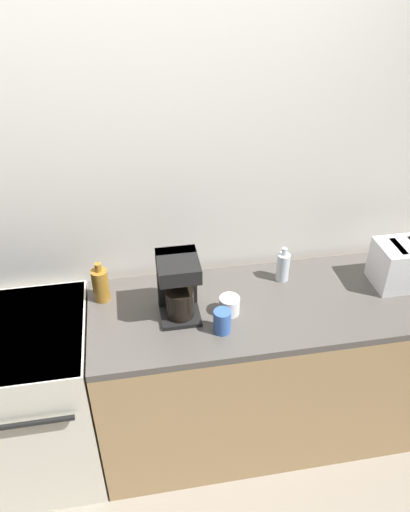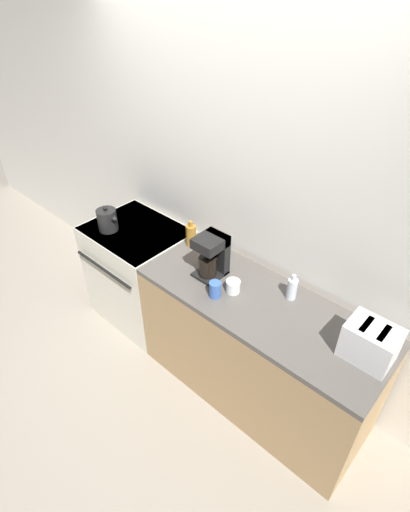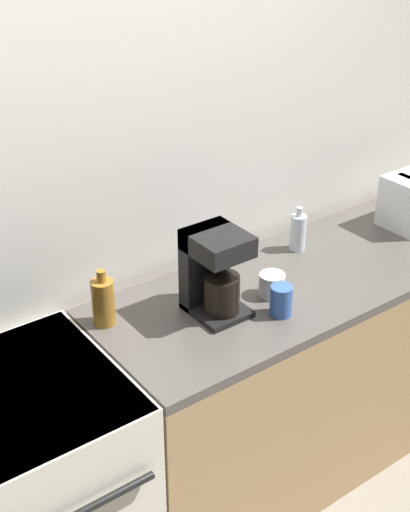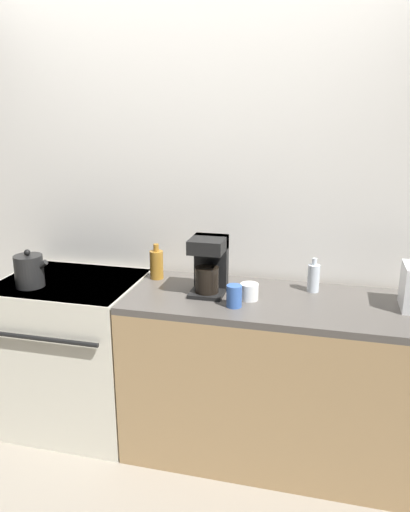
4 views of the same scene
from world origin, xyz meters
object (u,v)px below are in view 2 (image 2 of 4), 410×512
Objects in this scene: kettle at (107,220)px; bottle_clear at (292,288)px; toaster at (370,343)px; coffee_maker at (212,254)px; cup_white at (233,286)px; cup_blue at (215,289)px; bottle_amber at (191,235)px; stove at (140,273)px.

kettle reaches higher than bottle_clear.
toaster is at bearing -12.70° from bottle_clear.
coffee_maker is 3.27× the size of cup_white.
cup_white is (1.18, 0.10, -0.05)m from kettle.
cup_blue is at bearing -44.27° from coffee_maker.
bottle_amber is at bearing 160.67° from cup_white.
kettle is 1.13m from cup_blue.
toaster is 0.57m from bottle_clear.
bottle_clear is (1.49, 0.29, -0.01)m from kettle.
cup_blue is at bearing -31.35° from bottle_amber.
toaster is 2.42× the size of cup_blue.
kettle is 1.90× the size of cup_blue.
stove is 1.96m from toaster.
stove is at bearing 177.83° from cup_white.
bottle_amber reaches higher than bottle_clear.
bottle_clear is at bearing 167.30° from toaster.
kettle is 0.69m from bottle_amber.
bottle_amber reaches higher than stove.
coffee_maker is 0.25m from cup_white.
toaster is 0.86m from cup_white.
cup_blue is (1.13, -0.02, -0.03)m from kettle.
bottle_clear reaches higher than stove.
stove is 3.38× the size of toaster.
kettle is at bearing -171.42° from coffee_maker.
bottle_amber reaches higher than cup_blue.
toaster is 1.31× the size of bottle_amber.
bottle_clear is 1.66× the size of cup_blue.
cup_white is at bearing -147.04° from bottle_clear.
coffee_maker is 0.25m from cup_blue.
coffee_maker is at bearing 167.33° from cup_white.
cup_blue is at bearing -139.51° from bottle_clear.
coffee_maker reaches higher than cup_blue.
coffee_maker is (-1.08, -0.03, 0.05)m from toaster.
toaster is at bearing 4.78° from kettle.
stove is at bearing -178.90° from toaster.
kettle is at bearing -175.22° from toaster.
cup_blue is (0.51, -0.31, -0.03)m from bottle_amber.
stove is 8.19× the size of cup_blue.
kettle is at bearing -139.06° from stove.
cup_blue is (0.97, -0.15, 0.49)m from stove.
cup_white is at bearing -19.33° from bottle_amber.
bottle_clear is (-0.55, 0.12, -0.03)m from toaster.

